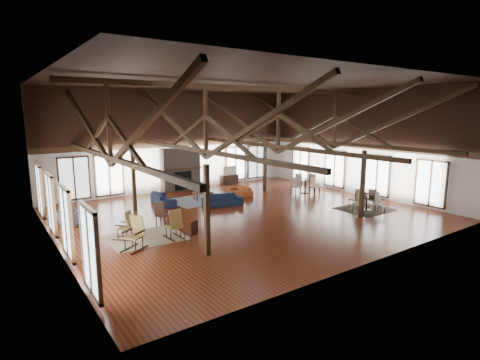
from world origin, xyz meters
TOP-DOWN VIEW (x-y plane):
  - floor at (0.00, 0.00)m, footprint 16.00×16.00m
  - ceiling at (0.00, 0.00)m, footprint 16.00×14.00m
  - wall_back at (0.00, 7.00)m, footprint 16.00×0.02m
  - wall_front at (0.00, -7.00)m, footprint 16.00×0.02m
  - wall_left at (-8.00, 0.00)m, footprint 0.02×14.00m
  - wall_right at (8.00, 0.00)m, footprint 0.02×14.00m
  - roof_truss at (0.00, 0.00)m, footprint 15.60×14.07m
  - post_grid at (0.00, 0.00)m, footprint 8.16×7.16m
  - fireplace at (0.00, 6.67)m, footprint 2.50×0.69m
  - ceiling_fan at (0.50, -1.00)m, footprint 1.60×1.60m
  - sofa_navy_front at (0.01, 1.92)m, footprint 2.14×1.22m
  - sofa_navy_left at (-2.37, 3.91)m, footprint 2.15×1.06m
  - sofa_orange at (2.26, 3.47)m, footprint 1.73×0.83m
  - coffee_table at (-0.11, 3.77)m, footprint 1.15×0.69m
  - vase at (-0.09, 3.68)m, footprint 0.22×0.22m
  - armchair at (-7.18, 2.74)m, footprint 0.95×0.83m
  - side_table_lamp at (-7.60, 3.35)m, footprint 0.42×0.42m
  - rocking_chair_a at (-5.68, -0.42)m, footprint 0.92×0.90m
  - rocking_chair_b at (-4.19, -1.37)m, footprint 0.52×0.91m
  - rocking_chair_c at (-5.75, -1.57)m, footprint 1.04×0.91m
  - side_chair_a at (-4.02, 0.30)m, footprint 0.64×0.64m
  - side_chair_b at (-3.95, -2.36)m, footprint 0.50×0.50m
  - cafe_table_near at (5.24, -2.87)m, footprint 1.86×1.86m
  - cafe_table_far at (5.70, 1.78)m, footprint 2.04×2.04m
  - cup_near at (5.28, -2.81)m, footprint 0.13×0.13m
  - cup_far at (5.67, 1.72)m, footprint 0.16×0.16m
  - tv_console at (3.58, 6.75)m, footprint 1.22×0.46m
  - television at (3.55, 6.75)m, footprint 1.04×0.17m
  - rug_tan at (-5.02, -0.66)m, footprint 2.77×2.19m
  - rug_navy at (-0.28, 3.71)m, footprint 3.51×2.76m
  - rug_dark at (5.35, -2.68)m, footprint 2.36×2.15m

SIDE VIEW (x-z plane):
  - floor at x=0.00m, z-range 0.00..0.00m
  - rug_tan at x=-5.02m, z-range 0.00..0.01m
  - rug_navy at x=-0.28m, z-range 0.00..0.01m
  - rug_dark at x=5.35m, z-range 0.00..0.01m
  - sofa_orange at x=2.26m, z-range 0.00..0.49m
  - sofa_navy_front at x=0.01m, z-range 0.00..0.59m
  - sofa_navy_left at x=-2.37m, z-range 0.00..0.60m
  - tv_console at x=3.58m, z-range 0.00..0.61m
  - armchair at x=-7.18m, z-range 0.00..0.62m
  - coffee_table at x=-0.11m, z-range 0.15..0.56m
  - side_table_lamp at x=-7.60m, z-range -0.13..0.94m
  - cafe_table_near at x=5.24m, z-range 0.00..0.96m
  - vase at x=-0.09m, z-range 0.41..0.60m
  - rocking_chair_a at x=-5.68m, z-range -0.03..1.05m
  - side_chair_b at x=-3.95m, z-range 0.07..0.97m
  - cafe_table_far at x=5.70m, z-range 0.00..1.07m
  - rocking_chair_b at x=-4.19m, z-range -0.03..1.11m
  - rocking_chair_c at x=-5.75m, z-range -0.04..1.16m
  - side_chair_a at x=-4.02m, z-range 0.09..1.17m
  - cup_near at x=5.28m, z-range 0.69..0.79m
  - cup_far at x=5.67m, z-range 0.77..0.87m
  - television at x=3.55m, z-range 0.61..1.20m
  - fireplace at x=0.00m, z-range -0.01..2.59m
  - post_grid at x=0.00m, z-range 0.00..3.05m
  - wall_back at x=0.00m, z-range 0.00..6.00m
  - wall_front at x=0.00m, z-range 0.00..6.00m
  - wall_left at x=-8.00m, z-range 0.00..6.00m
  - wall_right at x=8.00m, z-range 0.00..6.00m
  - ceiling_fan at x=0.50m, z-range 3.36..4.11m
  - roof_truss at x=0.00m, z-range 2.46..5.60m
  - ceiling at x=0.00m, z-range 5.99..6.01m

